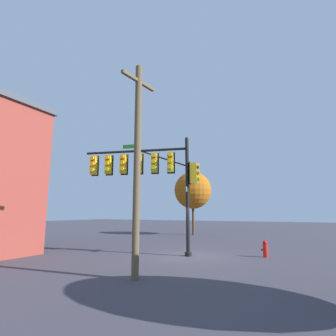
{
  "coord_description": "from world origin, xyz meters",
  "views": [
    {
      "loc": [
        -5.82,
        13.19,
        2.23
      ],
      "look_at": [
        1.39,
        -0.36,
        4.84
      ],
      "focal_mm": 28.27,
      "sensor_mm": 36.0,
      "label": 1
    }
  ],
  "objects_px": {
    "utility_pole": "(137,162)",
    "tree_mid": "(193,190)",
    "fire_hydrant": "(265,249)",
    "signal_pole_assembly": "(147,169)"
  },
  "relations": [
    {
      "from": "utility_pole",
      "to": "tree_mid",
      "type": "distance_m",
      "value": 18.84
    },
    {
      "from": "signal_pole_assembly",
      "to": "fire_hydrant",
      "type": "xyz_separation_m",
      "value": [
        -5.86,
        -2.19,
        -4.28
      ]
    },
    {
      "from": "utility_pole",
      "to": "signal_pole_assembly",
      "type": "bearing_deg",
      "value": -60.9
    },
    {
      "from": "tree_mid",
      "to": "fire_hydrant",
      "type": "bearing_deg",
      "value": 127.68
    },
    {
      "from": "fire_hydrant",
      "to": "tree_mid",
      "type": "bearing_deg",
      "value": -52.32
    },
    {
      "from": "fire_hydrant",
      "to": "utility_pole",
      "type": "bearing_deg",
      "value": 65.02
    },
    {
      "from": "signal_pole_assembly",
      "to": "utility_pole",
      "type": "relative_size",
      "value": 0.84
    },
    {
      "from": "utility_pole",
      "to": "fire_hydrant",
      "type": "height_order",
      "value": "utility_pole"
    },
    {
      "from": "utility_pole",
      "to": "tree_mid",
      "type": "height_order",
      "value": "utility_pole"
    },
    {
      "from": "utility_pole",
      "to": "tree_mid",
      "type": "xyz_separation_m",
      "value": [
        5.37,
        -18.05,
        0.51
      ]
    }
  ]
}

